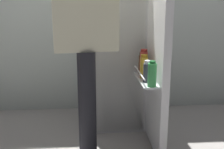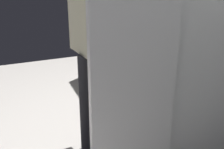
% 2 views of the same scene
% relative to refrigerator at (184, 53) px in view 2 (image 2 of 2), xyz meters
% --- Properties ---
extents(refrigerator, '(0.64, 1.23, 1.71)m').
position_rel_refrigerator_xyz_m(refrigerator, '(0.00, 0.00, 0.00)').
color(refrigerator, white).
rests_on(refrigerator, ground_plane).
extents(person, '(0.63, 0.74, 1.70)m').
position_rel_refrigerator_xyz_m(person, '(-0.25, -0.63, 0.17)').
color(person, black).
rests_on(person, ground_plane).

